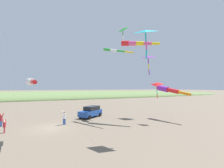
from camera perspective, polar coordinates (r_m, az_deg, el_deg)
ground_plane at (r=21.23m, az=-22.05°, el=-14.86°), size 600.00×600.00×0.00m
dune_ridge_grassy at (r=75.79m, az=-23.31°, el=-4.98°), size 28.00×240.00×6.54m
parked_car at (r=26.31m, az=-7.89°, el=-10.16°), size 4.04×4.56×1.85m
cooler_box at (r=28.53m, az=-9.40°, el=-10.97°), size 0.62×0.42×0.42m
person_adult_flyer at (r=21.98m, az=-17.43°, el=-11.66°), size 0.53×0.64×1.90m
person_child_green_jacket at (r=21.09m, az=-35.24°, el=-12.60°), size 0.48×0.40×1.46m
person_child_grey_jacket at (r=24.62m, az=-36.04°, el=-10.56°), size 0.62×0.58×1.74m
kite_delta_red_high_left at (r=15.67m, az=12.40°, el=18.36°), size 12.49×6.07×10.69m
kite_windsock_white_trailing at (r=24.26m, az=8.49°, el=14.76°), size 8.35×8.74×12.36m
kite_windsock_small_distant at (r=25.74m, az=20.28°, el=-2.03°), size 11.26×13.19×5.42m
kite_delta_black_fish_shape at (r=22.31m, az=16.36°, el=-0.19°), size 11.37×10.25×5.81m
kite_windsock_teal_far_right at (r=15.82m, az=-27.96°, el=0.74°), size 10.78×6.15×5.95m
kite_delta_orange_high_right at (r=27.41m, az=4.08°, el=19.52°), size 6.08×5.08×15.38m
kite_delta_yellow_midlevel at (r=27.35m, az=13.37°, el=9.61°), size 10.01×8.62×10.56m
kite_windsock_checkered_midright at (r=23.90m, az=0.49°, el=12.46°), size 5.64×10.17×11.45m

